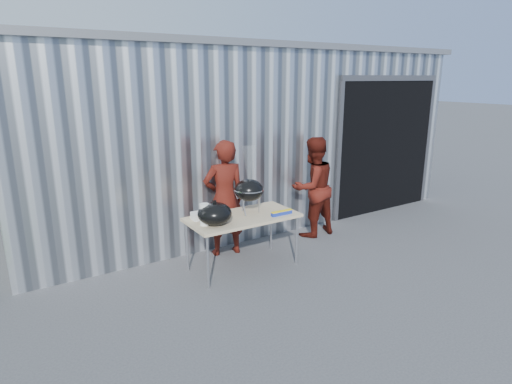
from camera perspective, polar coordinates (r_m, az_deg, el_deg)
ground at (r=5.64m, az=6.73°, el=-12.11°), size 80.00×80.00×0.00m
building at (r=9.45m, az=-6.48°, el=8.74°), size 8.20×6.20×3.10m
folding_table at (r=5.81m, az=-1.80°, el=-3.59°), size 1.50×0.75×0.75m
kettle_grill at (r=5.79m, az=-0.96°, el=1.18°), size 0.41×0.41×0.93m
grill_lid at (r=5.45m, az=-5.53°, el=-2.88°), size 0.44×0.44×0.32m
paper_towels at (r=5.44m, az=-6.89°, el=-2.98°), size 0.12×0.12×0.28m
white_tub at (r=5.69m, az=-7.55°, el=-3.14°), size 0.20×0.15×0.10m
foil_box at (r=5.83m, az=3.44°, el=-2.79°), size 0.32×0.05×0.06m
person_cook at (r=6.26m, az=-4.23°, el=-0.83°), size 0.69×0.52×1.71m
person_bystander at (r=7.07m, az=7.57°, el=0.66°), size 0.82×0.64×1.65m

